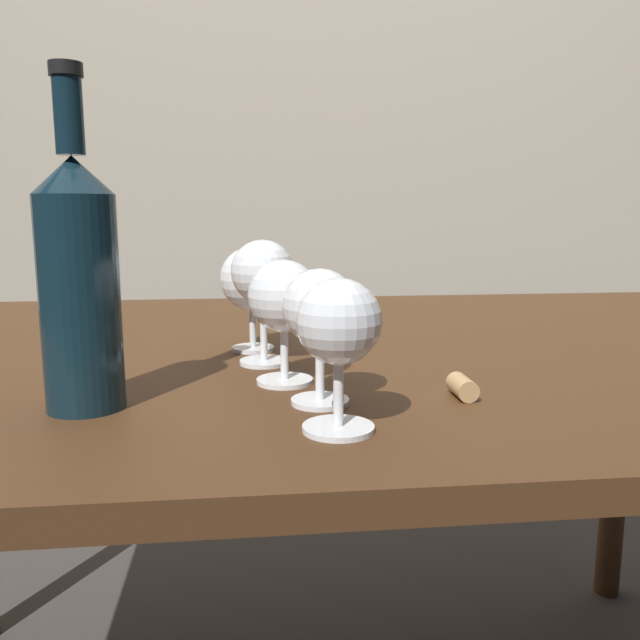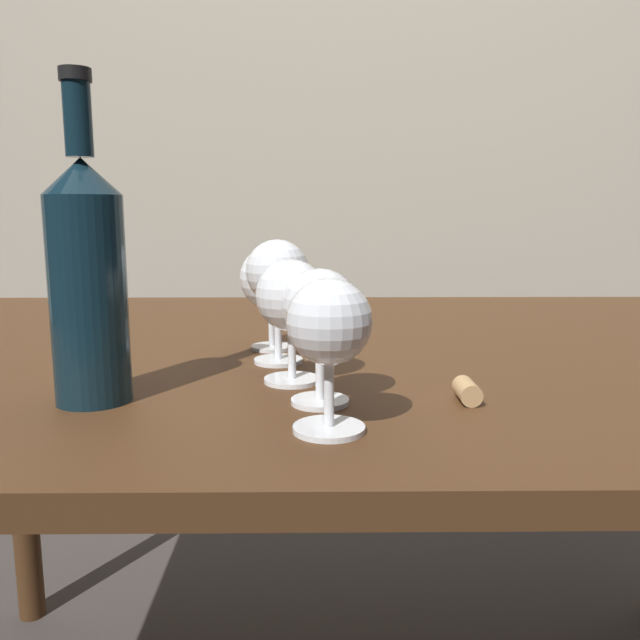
{
  "view_description": "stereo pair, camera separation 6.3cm",
  "coord_description": "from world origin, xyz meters",
  "px_view_note": "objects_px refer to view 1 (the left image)",
  "views": [
    {
      "loc": [
        -0.14,
        -0.9,
        0.91
      ],
      "look_at": [
        -0.07,
        -0.29,
        0.8
      ],
      "focal_mm": 36.35,
      "sensor_mm": 36.0,
      "label": 1
    },
    {
      "loc": [
        -0.07,
        -0.91,
        0.91
      ],
      "look_at": [
        -0.07,
        -0.29,
        0.8
      ],
      "focal_mm": 36.35,
      "sensor_mm": 36.0,
      "label": 2
    }
  ],
  "objects_px": {
    "wine_glass_cabernet": "(320,311)",
    "wine_glass_chardonnay": "(339,325)",
    "wine_bottle": "(79,279)",
    "cork": "(462,387)",
    "wine_glass_port": "(284,300)",
    "wine_glass_rose": "(252,281)",
    "wine_glass_white": "(263,275)"
  },
  "relations": [
    {
      "from": "wine_glass_cabernet",
      "to": "cork",
      "type": "xyz_separation_m",
      "value": [
        0.15,
        0.01,
        -0.08
      ]
    },
    {
      "from": "wine_glass_cabernet",
      "to": "wine_glass_port",
      "type": "height_order",
      "value": "wine_glass_port"
    },
    {
      "from": "wine_glass_cabernet",
      "to": "wine_glass_port",
      "type": "relative_size",
      "value": 0.98
    },
    {
      "from": "wine_glass_chardonnay",
      "to": "wine_glass_white",
      "type": "xyz_separation_m",
      "value": [
        -0.06,
        0.26,
        0.02
      ]
    },
    {
      "from": "wine_glass_cabernet",
      "to": "wine_glass_white",
      "type": "bearing_deg",
      "value": 106.08
    },
    {
      "from": "wine_glass_rose",
      "to": "cork",
      "type": "relative_size",
      "value": 3.35
    },
    {
      "from": "wine_bottle",
      "to": "wine_glass_port",
      "type": "bearing_deg",
      "value": 19.49
    },
    {
      "from": "wine_glass_chardonnay",
      "to": "wine_glass_port",
      "type": "xyz_separation_m",
      "value": [
        -0.04,
        0.16,
        -0.0
      ]
    },
    {
      "from": "wine_glass_chardonnay",
      "to": "wine_glass_rose",
      "type": "distance_m",
      "value": 0.34
    },
    {
      "from": "wine_glass_chardonnay",
      "to": "wine_glass_white",
      "type": "height_order",
      "value": "wine_glass_white"
    },
    {
      "from": "wine_glass_chardonnay",
      "to": "wine_glass_port",
      "type": "distance_m",
      "value": 0.17
    },
    {
      "from": "wine_glass_rose",
      "to": "cork",
      "type": "bearing_deg",
      "value": -49.83
    },
    {
      "from": "wine_glass_port",
      "to": "wine_bottle",
      "type": "height_order",
      "value": "wine_bottle"
    },
    {
      "from": "wine_bottle",
      "to": "cork",
      "type": "bearing_deg",
      "value": -1.03
    },
    {
      "from": "wine_glass_cabernet",
      "to": "wine_glass_rose",
      "type": "bearing_deg",
      "value": 103.95
    },
    {
      "from": "wine_glass_rose",
      "to": "wine_bottle",
      "type": "height_order",
      "value": "wine_bottle"
    },
    {
      "from": "wine_glass_chardonnay",
      "to": "wine_bottle",
      "type": "bearing_deg",
      "value": 158.23
    },
    {
      "from": "wine_glass_chardonnay",
      "to": "wine_glass_rose",
      "type": "bearing_deg",
      "value": 101.77
    },
    {
      "from": "wine_glass_white",
      "to": "wine_glass_rose",
      "type": "xyz_separation_m",
      "value": [
        -0.01,
        0.08,
        -0.02
      ]
    },
    {
      "from": "wine_bottle",
      "to": "cork",
      "type": "distance_m",
      "value": 0.39
    },
    {
      "from": "wine_bottle",
      "to": "wine_glass_cabernet",
      "type": "bearing_deg",
      "value": -2.99
    },
    {
      "from": "cork",
      "to": "wine_glass_port",
      "type": "bearing_deg",
      "value": 156.76
    },
    {
      "from": "wine_glass_cabernet",
      "to": "wine_glass_rose",
      "type": "xyz_separation_m",
      "value": [
        -0.06,
        0.25,
        0.0
      ]
    },
    {
      "from": "wine_bottle",
      "to": "cork",
      "type": "height_order",
      "value": "wine_bottle"
    },
    {
      "from": "wine_glass_port",
      "to": "wine_glass_rose",
      "type": "height_order",
      "value": "wine_glass_rose"
    },
    {
      "from": "wine_glass_white",
      "to": "wine_bottle",
      "type": "relative_size",
      "value": 0.48
    },
    {
      "from": "wine_glass_chardonnay",
      "to": "wine_glass_port",
      "type": "relative_size",
      "value": 0.98
    },
    {
      "from": "wine_glass_cabernet",
      "to": "wine_glass_chardonnay",
      "type": "bearing_deg",
      "value": -85.24
    },
    {
      "from": "wine_glass_rose",
      "to": "wine_bottle",
      "type": "relative_size",
      "value": 0.44
    },
    {
      "from": "wine_glass_cabernet",
      "to": "cork",
      "type": "height_order",
      "value": "wine_glass_cabernet"
    },
    {
      "from": "wine_bottle",
      "to": "cork",
      "type": "xyz_separation_m",
      "value": [
        0.37,
        -0.01,
        -0.11
      ]
    },
    {
      "from": "wine_glass_port",
      "to": "wine_glass_cabernet",
      "type": "bearing_deg",
      "value": -69.6
    }
  ]
}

